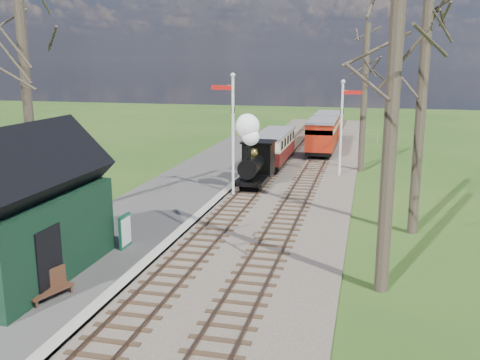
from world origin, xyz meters
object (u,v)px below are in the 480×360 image
object	(u,v)px
locomotive	(254,155)
bench	(48,286)
sign_board	(125,231)
semaphore_near	(232,126)
station_shed	(22,213)
red_carriage_a	(322,136)
person	(46,276)
semaphore_far	(343,121)
coach	(274,147)
red_carriage_b	(328,127)

from	to	relation	value
locomotive	bench	xyz separation A→B (m)	(-2.72, -15.08, -1.29)
sign_board	bench	bearing A→B (deg)	-93.59
semaphore_near	sign_board	bearing A→B (deg)	-100.85
semaphore_near	station_shed	bearing A→B (deg)	-106.38
station_shed	red_carriage_a	distance (m)	25.80
semaphore_near	person	world-z (taller)	semaphore_near
semaphore_near	semaphore_far	distance (m)	7.91
red_carriage_a	person	size ratio (longest dim) A/B	4.06
semaphore_far	bench	xyz separation A→B (m)	(-7.11, -19.24, -2.78)
locomotive	coach	xyz separation A→B (m)	(0.01, 6.06, -0.49)
person	station_shed	bearing A→B (deg)	63.83
semaphore_near	sign_board	distance (m)	9.41
station_shed	coach	bearing A→B (deg)	77.81
semaphore_near	bench	distance (m)	13.73
semaphore_near	coach	bearing A→B (deg)	84.44
red_carriage_a	sign_board	size ratio (longest dim) A/B	4.07
semaphore_far	coach	xyz separation A→B (m)	(-4.37, 1.90, -1.98)
semaphore_near	bench	bearing A→B (deg)	-98.45
locomotive	red_carriage_a	bearing A→B (deg)	76.65
red_carriage_a	bench	world-z (taller)	red_carriage_a
station_shed	person	bearing A→B (deg)	-38.22
semaphore_near	sign_board	xyz separation A→B (m)	(-1.69, -8.82, -2.81)
red_carriage_a	coach	bearing A→B (deg)	-117.69
coach	bench	world-z (taller)	coach
semaphore_near	coach	world-z (taller)	semaphore_near
semaphore_far	sign_board	bearing A→B (deg)	-114.76
red_carriage_a	sign_board	bearing A→B (deg)	-103.14
semaphore_far	red_carriage_a	distance (m)	7.33
semaphore_near	locomotive	distance (m)	2.66
semaphore_far	red_carriage_b	size ratio (longest dim) A/B	1.16
locomotive	coach	size ratio (longest dim) A/B	0.62
red_carriage_b	person	bearing A→B (deg)	-99.85
station_shed	semaphore_near	size ratio (longest dim) A/B	1.01
locomotive	red_carriage_a	size ratio (longest dim) A/B	0.81
coach	red_carriage_a	distance (m)	5.60
sign_board	person	distance (m)	4.33
coach	bench	xyz separation A→B (m)	(-2.74, -21.14, -0.80)
red_carriage_a	person	world-z (taller)	red_carriage_a
coach	bench	size ratio (longest dim) A/B	4.42
semaphore_near	red_carriage_a	world-z (taller)	semaphore_near
semaphore_far	red_carriage_b	world-z (taller)	semaphore_far
semaphore_near	person	size ratio (longest dim) A/B	5.12
station_shed	red_carriage_a	size ratio (longest dim) A/B	1.28
red_carriage_a	sign_board	distance (m)	22.26
semaphore_near	locomotive	xyz separation A→B (m)	(0.76, 1.84, -1.76)
red_carriage_a	red_carriage_b	xyz separation A→B (m)	(0.00, 5.50, 0.00)
red_carriage_a	red_carriage_b	size ratio (longest dim) A/B	1.00
semaphore_far	red_carriage_b	xyz separation A→B (m)	(-1.77, 12.35, -1.90)
station_shed	semaphore_far	bearing A→B (deg)	64.28
coach	person	distance (m)	21.23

